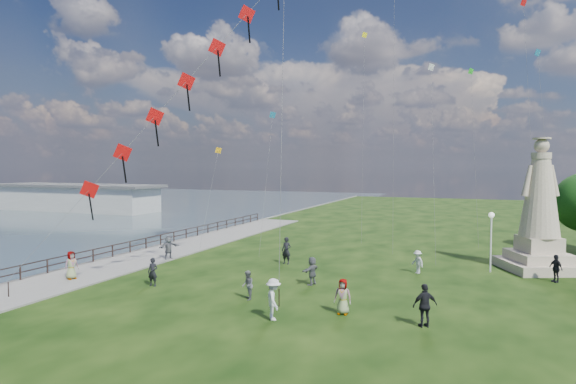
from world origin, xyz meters
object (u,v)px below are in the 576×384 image
at_px(person_6, 286,251).
at_px(person_10, 71,267).
at_px(statue, 539,221).
at_px(person_9, 556,268).
at_px(person_3, 425,305).
at_px(person_1, 248,285).
at_px(person_11, 312,271).
at_px(person_0, 153,272).
at_px(lamppost, 491,229).
at_px(person_8, 418,262).
at_px(person_4, 343,296).
at_px(person_2, 273,299).
at_px(pier_pavilion, 78,197).
at_px(person_5, 168,248).

height_order(person_6, person_10, person_6).
xyz_separation_m(statue, person_9, (0.60, -3.34, -2.54)).
bearing_deg(person_3, person_1, -37.23).
height_order(person_3, person_11, person_3).
xyz_separation_m(person_0, person_10, (-5.51, -0.74, 0.03)).
relative_size(lamppost, person_11, 2.39).
xyz_separation_m(person_8, person_9, (8.11, 0.64, 0.09)).
height_order(person_8, person_10, person_10).
distance_m(person_4, person_8, 10.53).
height_order(person_1, person_10, person_10).
height_order(person_3, person_6, person_6).
xyz_separation_m(person_0, person_8, (14.10, 9.23, -0.08)).
xyz_separation_m(person_4, person_11, (-3.19, 4.82, -0.01)).
height_order(person_0, person_2, person_2).
bearing_deg(person_0, person_3, -10.81).
xyz_separation_m(person_0, person_11, (8.62, 3.77, 0.00)).
distance_m(statue, person_8, 8.89).
bearing_deg(person_10, person_0, -64.60).
height_order(pier_pavilion, person_2, pier_pavilion).
relative_size(person_1, person_8, 1.02).
xyz_separation_m(statue, person_2, (-12.55, -16.26, -2.43)).
bearing_deg(person_2, person_11, -30.51).
bearing_deg(statue, person_11, -167.74).
height_order(statue, person_3, statue).
bearing_deg(person_4, pier_pavilion, 143.67).
bearing_deg(person_11, person_6, -130.49).
xyz_separation_m(person_6, person_9, (17.28, 1.02, -0.12)).
bearing_deg(person_1, statue, 102.27).
xyz_separation_m(person_4, person_5, (-15.63, 7.93, 0.03)).
relative_size(person_2, person_11, 1.14).
bearing_deg(person_8, person_10, -112.40).
distance_m(person_6, person_9, 17.31).
xyz_separation_m(person_8, person_11, (-5.48, -5.46, 0.08)).
bearing_deg(person_8, person_4, -61.90).
distance_m(person_3, person_10, 21.18).
bearing_deg(person_4, person_9, 45.01).
xyz_separation_m(pier_pavilion, lamppost, (62.57, -26.56, 1.05)).
bearing_deg(statue, person_5, 170.25).
bearing_deg(pier_pavilion, person_1, -37.32).
xyz_separation_m(person_5, person_6, (8.75, 1.97, 0.09)).
bearing_deg(person_4, person_6, 123.41).
bearing_deg(person_10, person_5, 5.20).
bearing_deg(person_2, person_10, 46.71).
bearing_deg(person_6, person_8, 8.46).
bearing_deg(person_10, person_1, -71.16).
distance_m(person_5, person_6, 8.97).
height_order(statue, person_2, statue).
bearing_deg(person_6, person_11, -47.95).
height_order(person_5, person_9, person_5).
distance_m(person_4, person_10, 17.33).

